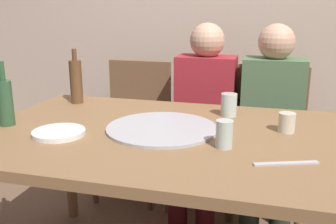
% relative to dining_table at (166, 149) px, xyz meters
% --- Properties ---
extents(back_wall, '(6.00, 0.10, 2.60)m').
position_rel_dining_table_xyz_m(back_wall, '(0.00, 1.32, 0.61)').
color(back_wall, '#BCA893').
rests_on(back_wall, ground_plane).
extents(dining_table, '(1.57, 1.01, 0.76)m').
position_rel_dining_table_xyz_m(dining_table, '(0.00, 0.00, 0.00)').
color(dining_table, olive).
rests_on(dining_table, ground_plane).
extents(pizza_tray, '(0.47, 0.47, 0.01)m').
position_rel_dining_table_xyz_m(pizza_tray, '(-0.02, 0.03, 0.08)').
color(pizza_tray, '#ADADB2').
rests_on(pizza_tray, dining_table).
extents(wine_bottle, '(0.07, 0.07, 0.29)m').
position_rel_dining_table_xyz_m(wine_bottle, '(-0.59, 0.35, 0.19)').
color(wine_bottle, brown).
rests_on(wine_bottle, dining_table).
extents(beer_bottle, '(0.07, 0.07, 0.28)m').
position_rel_dining_table_xyz_m(beer_bottle, '(-0.70, -0.09, 0.18)').
color(beer_bottle, '#2D5133').
rests_on(beer_bottle, dining_table).
extents(tumbler_near, '(0.08, 0.08, 0.11)m').
position_rel_dining_table_xyz_m(tumbler_near, '(0.23, 0.31, 0.13)').
color(tumbler_near, '#B7C6BC').
rests_on(tumbler_near, dining_table).
extents(tumbler_far, '(0.07, 0.07, 0.08)m').
position_rel_dining_table_xyz_m(tumbler_far, '(0.48, 0.13, 0.11)').
color(tumbler_far, beige).
rests_on(tumbler_far, dining_table).
extents(wine_glass, '(0.06, 0.06, 0.10)m').
position_rel_dining_table_xyz_m(wine_glass, '(0.26, -0.12, 0.13)').
color(wine_glass, '#B7C6BC').
rests_on(wine_glass, dining_table).
extents(plate_stack, '(0.21, 0.21, 0.02)m').
position_rel_dining_table_xyz_m(plate_stack, '(-0.41, -0.15, 0.08)').
color(plate_stack, white).
rests_on(plate_stack, dining_table).
extents(table_knife, '(0.21, 0.09, 0.01)m').
position_rel_dining_table_xyz_m(table_knife, '(0.47, -0.22, 0.08)').
color(table_knife, '#B7B7BC').
rests_on(table_knife, dining_table).
extents(chair_left, '(0.44, 0.44, 0.90)m').
position_rel_dining_table_xyz_m(chair_left, '(-0.47, 0.91, -0.17)').
color(chair_left, brown).
rests_on(chair_left, ground_plane).
extents(chair_middle, '(0.44, 0.44, 0.90)m').
position_rel_dining_table_xyz_m(chair_middle, '(0.03, 0.91, -0.17)').
color(chair_middle, brown).
rests_on(chair_middle, ground_plane).
extents(chair_right, '(0.44, 0.44, 0.90)m').
position_rel_dining_table_xyz_m(chair_right, '(0.43, 0.91, -0.17)').
color(chair_right, brown).
rests_on(chair_right, ground_plane).
extents(guest_in_sweater, '(0.36, 0.56, 1.17)m').
position_rel_dining_table_xyz_m(guest_in_sweater, '(0.03, 0.75, -0.04)').
color(guest_in_sweater, maroon).
rests_on(guest_in_sweater, ground_plane).
extents(guest_in_beanie, '(0.36, 0.56, 1.17)m').
position_rel_dining_table_xyz_m(guest_in_beanie, '(0.43, 0.75, -0.04)').
color(guest_in_beanie, '#4C6B47').
rests_on(guest_in_beanie, ground_plane).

